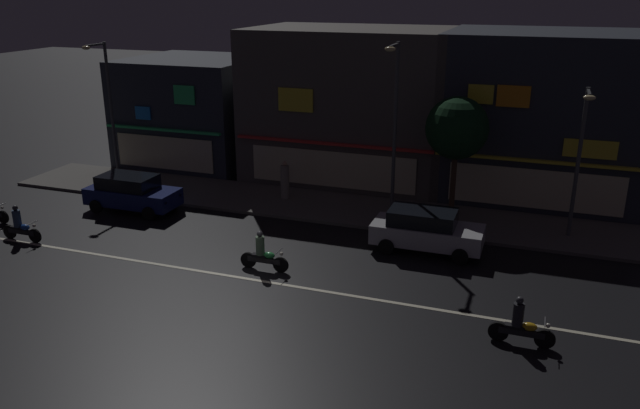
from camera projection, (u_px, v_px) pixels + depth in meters
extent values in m
plane|color=black|center=(241.00, 278.00, 22.74)|extent=(140.00, 140.00, 0.00)
cube|color=beige|center=(241.00, 278.00, 22.74)|extent=(30.40, 0.16, 0.01)
cube|color=#5B5954|center=(317.00, 205.00, 29.99)|extent=(32.00, 4.15, 0.14)
cube|color=#56514C|center=(354.00, 104.00, 33.80)|extent=(10.61, 7.17, 7.88)
cube|color=red|center=(331.00, 144.00, 30.94)|extent=(10.08, 0.24, 0.12)
cube|color=yellow|center=(296.00, 100.00, 30.92)|extent=(1.80, 0.08, 1.14)
cube|color=beige|center=(331.00, 169.00, 31.42)|extent=(8.49, 0.06, 1.80)
cube|color=#2D333D|center=(197.00, 110.00, 37.18)|extent=(7.35, 7.24, 6.01)
cube|color=#33E572|center=(162.00, 130.00, 33.98)|extent=(6.98, 0.24, 0.12)
cube|color=#268CF2|center=(143.00, 113.00, 34.13)|extent=(0.93, 0.08, 0.71)
cube|color=#33E572|center=(184.00, 95.00, 32.93)|extent=(1.21, 0.08, 0.99)
cube|color=beige|center=(165.00, 153.00, 34.46)|extent=(5.88, 0.06, 1.80)
cube|color=#2D333D|center=(543.00, 114.00, 31.01)|extent=(9.44, 7.73, 7.90)
cube|color=yellow|center=(537.00, 161.00, 27.91)|extent=(8.97, 0.24, 0.12)
cube|color=yellow|center=(590.00, 149.00, 27.07)|extent=(2.18, 0.08, 0.79)
cube|color=yellow|center=(481.00, 94.00, 27.89)|extent=(1.11, 0.08, 0.84)
cube|color=orange|center=(513.00, 96.00, 27.45)|extent=(1.41, 0.08, 0.94)
cube|color=beige|center=(534.00, 189.00, 28.39)|extent=(7.55, 0.06, 1.80)
cylinder|color=#47494C|center=(112.00, 112.00, 32.82)|extent=(0.16, 0.16, 7.13)
cube|color=#47494C|center=(95.00, 45.00, 31.06)|extent=(0.10, 1.40, 0.10)
ellipsoid|color=#F9E099|center=(86.00, 48.00, 30.47)|extent=(0.44, 0.32, 0.20)
cylinder|color=#47494C|center=(395.00, 133.00, 27.13)|extent=(0.16, 0.16, 7.63)
cube|color=#47494C|center=(394.00, 45.00, 25.29)|extent=(0.10, 1.40, 0.10)
ellipsoid|color=#F9E099|center=(390.00, 49.00, 24.69)|extent=(0.44, 0.32, 0.20)
cylinder|color=#47494C|center=(578.00, 164.00, 25.24)|extent=(0.16, 0.16, 6.11)
cube|color=#47494C|center=(589.00, 93.00, 23.65)|extent=(0.10, 1.40, 0.10)
ellipsoid|color=#F9E099|center=(589.00, 98.00, 23.05)|extent=(0.44, 0.32, 0.20)
cylinder|color=gray|center=(285.00, 182.00, 30.58)|extent=(0.41, 0.41, 1.62)
sphere|color=tan|center=(285.00, 163.00, 30.28)|extent=(0.22, 0.22, 0.22)
cylinder|color=#473323|center=(453.00, 185.00, 27.95)|extent=(0.24, 0.24, 2.93)
sphere|color=black|center=(457.00, 128.00, 27.11)|extent=(2.71, 2.71, 2.71)
cube|color=silver|center=(427.00, 234.00, 24.88)|extent=(4.30, 1.78, 0.76)
cube|color=black|center=(423.00, 217.00, 24.73)|extent=(2.58, 1.57, 0.60)
cube|color=#F9F2CC|center=(484.00, 233.00, 24.72)|extent=(0.08, 0.20, 0.12)
cube|color=#F9F2CC|center=(481.00, 244.00, 23.64)|extent=(0.08, 0.20, 0.12)
cylinder|color=black|center=(466.00, 239.00, 25.35)|extent=(0.62, 0.20, 0.62)
cylinder|color=black|center=(460.00, 256.00, 23.77)|extent=(0.62, 0.20, 0.62)
cylinder|color=black|center=(397.00, 231.00, 26.25)|extent=(0.62, 0.20, 0.62)
cylinder|color=black|center=(386.00, 247.00, 24.67)|extent=(0.62, 0.20, 0.62)
cube|color=navy|center=(133.00, 196.00, 29.35)|extent=(4.30, 1.78, 0.76)
cube|color=black|center=(128.00, 182.00, 29.19)|extent=(2.58, 1.57, 0.60)
cube|color=#F9F2CC|center=(179.00, 195.00, 29.18)|extent=(0.08, 0.20, 0.12)
cube|color=#F9F2CC|center=(165.00, 203.00, 28.11)|extent=(0.08, 0.20, 0.12)
cylinder|color=black|center=(171.00, 201.00, 29.81)|extent=(0.62, 0.20, 0.62)
cylinder|color=black|center=(149.00, 213.00, 28.23)|extent=(0.62, 0.20, 0.62)
cylinder|color=black|center=(120.00, 195.00, 30.71)|extent=(0.62, 0.20, 0.62)
cylinder|color=black|center=(96.00, 206.00, 29.13)|extent=(0.62, 0.20, 0.62)
cylinder|color=black|center=(35.00, 236.00, 25.74)|extent=(0.60, 0.08, 0.60)
cylinder|color=black|center=(10.00, 232.00, 26.16)|extent=(0.60, 0.10, 0.60)
cube|color=black|center=(22.00, 232.00, 25.92)|extent=(1.30, 0.14, 0.20)
ellipsoid|color=#1E4CB2|center=(25.00, 227.00, 25.78)|extent=(0.44, 0.26, 0.24)
cube|color=black|center=(17.00, 228.00, 25.93)|extent=(0.56, 0.22, 0.10)
cylinder|color=slate|center=(32.00, 223.00, 25.58)|extent=(0.03, 0.60, 0.03)
sphere|color=white|center=(34.00, 226.00, 25.58)|extent=(0.14, 0.14, 0.14)
cylinder|color=#334766|center=(17.00, 219.00, 25.78)|extent=(0.32, 0.32, 0.70)
sphere|color=#333338|center=(15.00, 208.00, 25.63)|extent=(0.22, 0.22, 0.22)
cylinder|color=black|center=(3.00, 217.00, 27.81)|extent=(0.60, 0.08, 0.60)
cylinder|color=slate|center=(0.00, 205.00, 27.65)|extent=(0.03, 0.60, 0.03)
sphere|color=white|center=(2.00, 208.00, 27.65)|extent=(0.14, 0.14, 0.14)
cylinder|color=black|center=(545.00, 339.00, 18.24)|extent=(0.60, 0.08, 0.60)
cylinder|color=black|center=(498.00, 331.00, 18.65)|extent=(0.60, 0.10, 0.60)
cube|color=black|center=(522.00, 332.00, 18.41)|extent=(1.30, 0.14, 0.20)
ellipsoid|color=gold|center=(530.00, 327.00, 18.28)|extent=(0.44, 0.26, 0.24)
cube|color=black|center=(515.00, 326.00, 18.43)|extent=(0.56, 0.22, 0.10)
cylinder|color=slate|center=(545.00, 322.00, 18.08)|extent=(0.03, 0.60, 0.03)
sphere|color=white|center=(548.00, 326.00, 18.08)|extent=(0.14, 0.14, 0.14)
cylinder|color=#232328|center=(518.00, 315.00, 18.28)|extent=(0.32, 0.32, 0.70)
sphere|color=#333338|center=(520.00, 300.00, 18.13)|extent=(0.22, 0.22, 0.22)
cylinder|color=black|center=(281.00, 265.00, 23.07)|extent=(0.60, 0.08, 0.60)
cylinder|color=black|center=(248.00, 260.00, 23.48)|extent=(0.60, 0.10, 0.60)
cube|color=black|center=(264.00, 260.00, 23.24)|extent=(1.30, 0.14, 0.20)
ellipsoid|color=#268C3F|center=(269.00, 255.00, 23.11)|extent=(0.44, 0.26, 0.24)
cube|color=black|center=(259.00, 255.00, 23.26)|extent=(0.56, 0.22, 0.10)
cylinder|color=slate|center=(279.00, 251.00, 22.91)|extent=(0.03, 0.60, 0.03)
sphere|color=white|center=(281.00, 254.00, 22.91)|extent=(0.14, 0.14, 0.14)
cylinder|color=#4C664C|center=(260.00, 246.00, 23.11)|extent=(0.32, 0.32, 0.70)
sphere|color=#333338|center=(260.00, 234.00, 22.96)|extent=(0.22, 0.22, 0.22)
cone|color=orange|center=(154.00, 205.00, 29.47)|extent=(0.36, 0.36, 0.55)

